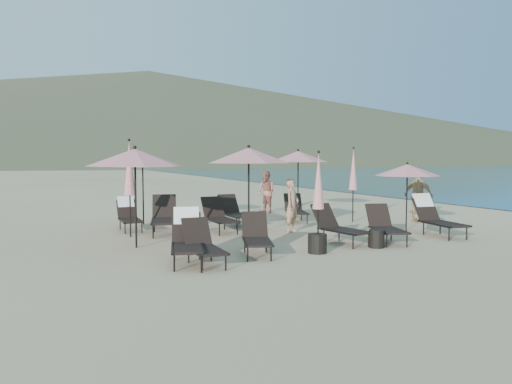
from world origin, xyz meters
name	(u,v)px	position (x,y,z in m)	size (l,w,h in m)	color
ground	(354,244)	(0.00, 0.00, 0.00)	(800.00, 800.00, 0.00)	#D6BA8C
volcanic_headland	(166,118)	(71.37, 302.62, 26.49)	(690.00, 690.00, 55.00)	brown
lounger_0	(187,237)	(-4.31, -0.27, 0.51)	(1.04, 1.81, 1.07)	black
lounger_1	(203,244)	(-4.10, -0.65, 0.41)	(0.63, 1.54, 0.87)	black
lounger_2	(256,236)	(-2.72, -0.20, 0.42)	(1.07, 1.65, 0.89)	black
lounger_3	(338,226)	(-0.26, 0.27, 0.44)	(0.89, 1.73, 0.95)	black
lounger_4	(385,225)	(0.91, -0.06, 0.43)	(1.07, 1.71, 0.92)	black
lounger_5	(436,216)	(2.89, 0.26, 0.53)	(0.88, 1.85, 1.11)	black
lounger_6	(129,214)	(-4.61, 4.78, 0.46)	(0.59, 1.54, 0.96)	black
lounger_7	(164,216)	(-3.82, 3.68, 0.49)	(1.12, 1.93, 1.05)	black
lounger_8	(219,216)	(-2.29, 3.39, 0.45)	(0.66, 1.68, 0.96)	black
lounger_9	(235,211)	(-1.39, 4.41, 0.44)	(0.65, 1.64, 0.94)	black
lounger_10	(295,209)	(0.80, 4.43, 0.42)	(1.06, 1.67, 0.90)	black
umbrella_open_0	(135,158)	(-4.97, 1.74, 2.14)	(2.25, 2.25, 2.42)	black
umbrella_open_1	(249,155)	(-1.79, 2.35, 2.19)	(2.30, 2.30, 2.48)	black
umbrella_open_2	(407,170)	(2.72, 1.24, 1.77)	(1.86, 1.86, 2.00)	black
umbrella_open_3	(143,161)	(-3.97, 5.77, 2.03)	(2.14, 2.14, 2.30)	black
umbrella_open_4	(298,157)	(2.01, 6.44, 2.17)	(2.28, 2.28, 2.45)	black
umbrella_closed_0	(318,182)	(-1.33, -0.51, 1.60)	(0.27, 0.27, 2.29)	black
umbrella_closed_1	(353,170)	(2.49, 3.57, 1.73)	(0.29, 0.29, 2.48)	black
umbrella_closed_2	(129,169)	(-4.80, 3.43, 1.84)	(0.31, 0.31, 2.64)	black
side_table_0	(317,243)	(-1.40, -0.59, 0.22)	(0.43, 0.43, 0.43)	black
side_table_1	(377,239)	(0.24, -0.59, 0.21)	(0.37, 0.37, 0.43)	black
beachgoer_a	(292,205)	(-0.44, 2.38, 0.77)	(0.56, 0.37, 1.54)	tan
beachgoer_b	(266,192)	(1.06, 7.26, 0.81)	(0.78, 0.61, 1.61)	#A86557
beachgoer_c	(418,195)	(4.37, 2.57, 0.89)	(1.04, 0.43, 1.78)	tan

